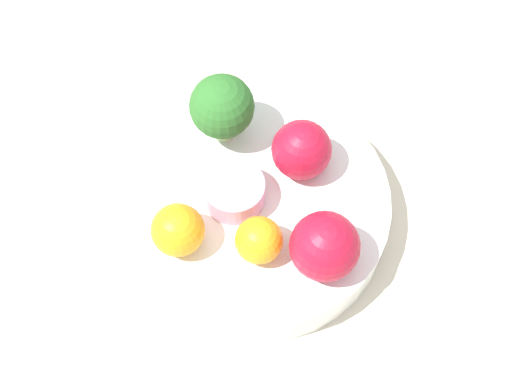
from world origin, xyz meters
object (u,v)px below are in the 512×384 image
object	(u,v)px
broccoli	(222,107)
small_cup	(234,192)
bowl	(256,209)
orange_back	(259,240)
apple_red	(302,150)
orange_front	(178,230)
apple_green	(325,246)

from	to	relation	value
broccoli	small_cup	world-z (taller)	broccoli
bowl	orange_back	xyz separation A→B (m)	(-0.04, -0.03, 0.04)
orange_back	small_cup	world-z (taller)	orange_back
apple_red	bowl	bearing A→B (deg)	161.35
bowl	orange_front	bearing A→B (deg)	154.57
orange_back	orange_front	bearing A→B (deg)	114.61
apple_green	orange_back	bearing A→B (deg)	111.36
bowl	apple_red	bearing A→B (deg)	-18.65
bowl	apple_red	size ratio (longest dim) A/B	4.49
broccoli	apple_green	distance (m)	0.14
broccoli	small_cup	size ratio (longest dim) A/B	1.34
orange_back	bowl	bearing A→B (deg)	34.22
bowl	apple_green	size ratio (longest dim) A/B	4.11
apple_red	small_cup	size ratio (longest dim) A/B	0.99
orange_back	broccoli	bearing A→B (deg)	46.78
orange_front	small_cup	distance (m)	0.06
bowl	orange_back	distance (m)	0.06
broccoli	orange_back	world-z (taller)	broccoli
apple_red	orange_front	distance (m)	0.12
bowl	broccoli	xyz separation A→B (m)	(0.04, 0.06, 0.06)
apple_green	small_cup	world-z (taller)	apple_green
apple_red	orange_back	world-z (taller)	apple_red
apple_red	orange_back	bearing A→B (deg)	-172.65
apple_green	orange_front	distance (m)	0.11
broccoli	apple_red	world-z (taller)	broccoli
apple_red	apple_green	xyz separation A→B (m)	(-0.07, -0.06, 0.00)
bowl	small_cup	bearing A→B (deg)	124.26
orange_front	small_cup	xyz separation A→B (m)	(0.05, -0.02, -0.01)
orange_front	orange_back	bearing A→B (deg)	-65.39
apple_green	bowl	bearing A→B (deg)	74.39
broccoli	orange_front	size ratio (longest dim) A/B	1.59
orange_front	orange_back	world-z (taller)	orange_front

